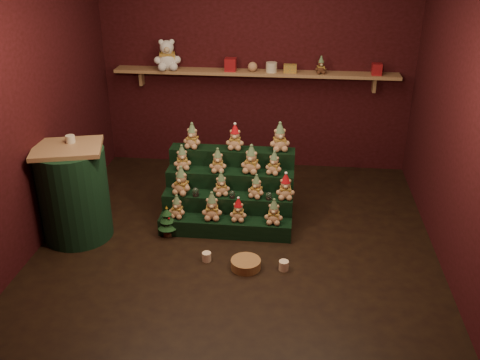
# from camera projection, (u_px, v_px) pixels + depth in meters

# --- Properties ---
(ground) EXTENTS (4.00, 4.00, 0.00)m
(ground) POSITION_uv_depth(u_px,v_px,m) (238.00, 238.00, 5.62)
(ground) COLOR black
(ground) RESTS_ON ground
(back_wall) EXTENTS (4.00, 0.10, 2.80)m
(back_wall) POSITION_uv_depth(u_px,v_px,m) (256.00, 62.00, 6.87)
(back_wall) COLOR black
(back_wall) RESTS_ON ground
(front_wall) EXTENTS (4.00, 0.10, 2.80)m
(front_wall) POSITION_uv_depth(u_px,v_px,m) (200.00, 215.00, 3.18)
(front_wall) COLOR black
(front_wall) RESTS_ON ground
(left_wall) EXTENTS (0.10, 4.00, 2.80)m
(left_wall) POSITION_uv_depth(u_px,v_px,m) (30.00, 103.00, 5.23)
(left_wall) COLOR black
(left_wall) RESTS_ON ground
(right_wall) EXTENTS (0.10, 4.00, 2.80)m
(right_wall) POSITION_uv_depth(u_px,v_px,m) (464.00, 118.00, 4.82)
(right_wall) COLOR black
(right_wall) RESTS_ON ground
(back_shelf) EXTENTS (3.60, 0.26, 0.24)m
(back_shelf) POSITION_uv_depth(u_px,v_px,m) (255.00, 73.00, 6.75)
(back_shelf) COLOR #A07650
(back_shelf) RESTS_ON ground
(riser_tier_front) EXTENTS (1.40, 0.22, 0.18)m
(riser_tier_front) POSITION_uv_depth(u_px,v_px,m) (225.00, 227.00, 5.65)
(riser_tier_front) COLOR black
(riser_tier_front) RESTS_ON ground
(riser_tier_midfront) EXTENTS (1.40, 0.22, 0.36)m
(riser_tier_midfront) POSITION_uv_depth(u_px,v_px,m) (228.00, 210.00, 5.81)
(riser_tier_midfront) COLOR black
(riser_tier_midfront) RESTS_ON ground
(riser_tier_midback) EXTENTS (1.40, 0.22, 0.54)m
(riser_tier_midback) POSITION_uv_depth(u_px,v_px,m) (230.00, 193.00, 5.97)
(riser_tier_midback) COLOR black
(riser_tier_midback) RESTS_ON ground
(riser_tier_back) EXTENTS (1.40, 0.22, 0.72)m
(riser_tier_back) POSITION_uv_depth(u_px,v_px,m) (233.00, 178.00, 6.12)
(riser_tier_back) COLOR black
(riser_tier_back) RESTS_ON ground
(teddy_0) EXTENTS (0.20, 0.18, 0.25)m
(teddy_0) POSITION_uv_depth(u_px,v_px,m) (177.00, 206.00, 5.61)
(teddy_0) COLOR tan
(teddy_0) RESTS_ON riser_tier_front
(teddy_1) EXTENTS (0.23, 0.21, 0.30)m
(teddy_1) POSITION_uv_depth(u_px,v_px,m) (212.00, 206.00, 5.57)
(teddy_1) COLOR tan
(teddy_1) RESTS_ON riser_tier_front
(teddy_2) EXTENTS (0.18, 0.17, 0.25)m
(teddy_2) POSITION_uv_depth(u_px,v_px,m) (238.00, 210.00, 5.55)
(teddy_2) COLOR tan
(teddy_2) RESTS_ON riser_tier_front
(teddy_3) EXTENTS (0.20, 0.18, 0.27)m
(teddy_3) POSITION_uv_depth(u_px,v_px,m) (274.00, 211.00, 5.49)
(teddy_3) COLOR tan
(teddy_3) RESTS_ON riser_tier_front
(teddy_4) EXTENTS (0.26, 0.25, 0.30)m
(teddy_4) POSITION_uv_depth(u_px,v_px,m) (181.00, 181.00, 5.70)
(teddy_4) COLOR tan
(teddy_4) RESTS_ON riser_tier_midfront
(teddy_5) EXTENTS (0.22, 0.21, 0.25)m
(teddy_5) POSITION_uv_depth(u_px,v_px,m) (221.00, 184.00, 5.68)
(teddy_5) COLOR tan
(teddy_5) RESTS_ON riser_tier_midfront
(teddy_6) EXTENTS (0.23, 0.22, 0.25)m
(teddy_6) POSITION_uv_depth(u_px,v_px,m) (256.00, 186.00, 5.63)
(teddy_6) COLOR tan
(teddy_6) RESTS_ON riser_tier_midfront
(teddy_7) EXTENTS (0.21, 0.19, 0.28)m
(teddy_7) POSITION_uv_depth(u_px,v_px,m) (285.00, 186.00, 5.60)
(teddy_7) COLOR tan
(teddy_7) RESTS_ON riser_tier_midfront
(teddy_8) EXTENTS (0.23, 0.22, 0.27)m
(teddy_8) POSITION_uv_depth(u_px,v_px,m) (182.00, 158.00, 5.85)
(teddy_8) COLOR tan
(teddy_8) RESTS_ON riser_tier_midback
(teddy_9) EXTENTS (0.20, 0.19, 0.26)m
(teddy_9) POSITION_uv_depth(u_px,v_px,m) (218.00, 160.00, 5.79)
(teddy_9) COLOR tan
(teddy_9) RESTS_ON riser_tier_midback
(teddy_10) EXTENTS (0.26, 0.24, 0.31)m
(teddy_10) POSITION_uv_depth(u_px,v_px,m) (251.00, 159.00, 5.76)
(teddy_10) COLOR tan
(teddy_10) RESTS_ON riser_tier_midback
(teddy_11) EXTENTS (0.23, 0.21, 0.26)m
(teddy_11) POSITION_uv_depth(u_px,v_px,m) (274.00, 163.00, 5.74)
(teddy_11) COLOR tan
(teddy_11) RESTS_ON riser_tier_midback
(teddy_12) EXTENTS (0.23, 0.21, 0.28)m
(teddy_12) POSITION_uv_depth(u_px,v_px,m) (192.00, 136.00, 5.94)
(teddy_12) COLOR tan
(teddy_12) RESTS_ON riser_tier_back
(teddy_13) EXTENTS (0.20, 0.18, 0.28)m
(teddy_13) POSITION_uv_depth(u_px,v_px,m) (235.00, 137.00, 5.91)
(teddy_13) COLOR tan
(teddy_13) RESTS_ON riser_tier_back
(teddy_14) EXTENTS (0.26, 0.25, 0.31)m
(teddy_14) POSITION_uv_depth(u_px,v_px,m) (280.00, 137.00, 5.87)
(teddy_14) COLOR tan
(teddy_14) RESTS_ON riser_tier_back
(snow_globe_a) EXTENTS (0.07, 0.07, 0.10)m
(snow_globe_a) POSITION_uv_depth(u_px,v_px,m) (196.00, 192.00, 5.69)
(snow_globe_a) COLOR black
(snow_globe_a) RESTS_ON riser_tier_midfront
(snow_globe_b) EXTENTS (0.06, 0.06, 0.08)m
(snow_globe_b) POSITION_uv_depth(u_px,v_px,m) (232.00, 194.00, 5.65)
(snow_globe_b) COLOR black
(snow_globe_b) RESTS_ON riser_tier_midfront
(snow_globe_c) EXTENTS (0.06, 0.06, 0.08)m
(snow_globe_c) POSITION_uv_depth(u_px,v_px,m) (269.00, 196.00, 5.61)
(snow_globe_c) COLOR black
(snow_globe_c) RESTS_ON riser_tier_midfront
(side_table) EXTENTS (0.78, 0.71, 1.01)m
(side_table) POSITION_uv_depth(u_px,v_px,m) (74.00, 193.00, 5.46)
(side_table) COLOR #A07650
(side_table) RESTS_ON ground
(table_ornament) EXTENTS (0.09, 0.09, 0.07)m
(table_ornament) POSITION_uv_depth(u_px,v_px,m) (70.00, 139.00, 5.32)
(table_ornament) COLOR beige
(table_ornament) RESTS_ON side_table
(mini_christmas_tree) EXTENTS (0.21, 0.21, 0.35)m
(mini_christmas_tree) POSITION_uv_depth(u_px,v_px,m) (167.00, 221.00, 5.60)
(mini_christmas_tree) COLOR #402517
(mini_christmas_tree) RESTS_ON ground
(mug_left) EXTENTS (0.09, 0.09, 0.09)m
(mug_left) POSITION_uv_depth(u_px,v_px,m) (207.00, 257.00, 5.22)
(mug_left) COLOR beige
(mug_left) RESTS_ON ground
(mug_right) EXTENTS (0.09, 0.09, 0.09)m
(mug_right) POSITION_uv_depth(u_px,v_px,m) (284.00, 265.00, 5.08)
(mug_right) COLOR beige
(mug_right) RESTS_ON ground
(wicker_basket) EXTENTS (0.37, 0.37, 0.09)m
(wicker_basket) POSITION_uv_depth(u_px,v_px,m) (246.00, 264.00, 5.10)
(wicker_basket) COLOR olive
(wicker_basket) RESTS_ON ground
(white_bear) EXTENTS (0.40, 0.38, 0.48)m
(white_bear) POSITION_uv_depth(u_px,v_px,m) (167.00, 51.00, 6.72)
(white_bear) COLOR white
(white_bear) RESTS_ON back_shelf
(brown_bear) EXTENTS (0.17, 0.16, 0.21)m
(brown_bear) POSITION_uv_depth(u_px,v_px,m) (321.00, 65.00, 6.59)
(brown_bear) COLOR #4C2819
(brown_bear) RESTS_ON back_shelf
(gift_tin_red_a) EXTENTS (0.14, 0.14, 0.16)m
(gift_tin_red_a) POSITION_uv_depth(u_px,v_px,m) (231.00, 65.00, 6.72)
(gift_tin_red_a) COLOR maroon
(gift_tin_red_a) RESTS_ON back_shelf
(gift_tin_cream) EXTENTS (0.14, 0.14, 0.12)m
(gift_tin_cream) POSITION_uv_depth(u_px,v_px,m) (271.00, 67.00, 6.67)
(gift_tin_cream) COLOR beige
(gift_tin_cream) RESTS_ON back_shelf
(gift_tin_red_b) EXTENTS (0.12, 0.12, 0.14)m
(gift_tin_red_b) POSITION_uv_depth(u_px,v_px,m) (377.00, 69.00, 6.54)
(gift_tin_red_b) COLOR maroon
(gift_tin_red_b) RESTS_ON back_shelf
(shelf_plush_ball) EXTENTS (0.12, 0.12, 0.12)m
(shelf_plush_ball) POSITION_uv_depth(u_px,v_px,m) (253.00, 67.00, 6.70)
(shelf_plush_ball) COLOR tan
(shelf_plush_ball) RESTS_ON back_shelf
(scarf_gift_box) EXTENTS (0.16, 0.10, 0.10)m
(scarf_gift_box) POSITION_uv_depth(u_px,v_px,m) (290.00, 68.00, 6.66)
(scarf_gift_box) COLOR orange
(scarf_gift_box) RESTS_ON back_shelf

